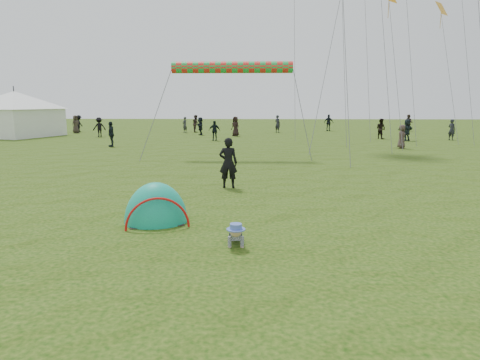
{
  "coord_description": "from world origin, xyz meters",
  "views": [
    {
      "loc": [
        -0.16,
        -9.49,
        3.09
      ],
      "look_at": [
        -0.58,
        1.95,
        1.0
      ],
      "focal_mm": 32.0,
      "sensor_mm": 36.0,
      "label": 1
    }
  ],
  "objects_px": {
    "crawling_toddler": "(236,233)",
    "event_marquee": "(16,112)",
    "popup_tent": "(156,222)",
    "standing_adult": "(228,163)"
  },
  "relations": [
    {
      "from": "standing_adult",
      "to": "event_marquee",
      "type": "xyz_separation_m",
      "value": [
        -20.74,
        22.99,
        1.26
      ]
    },
    {
      "from": "popup_tent",
      "to": "standing_adult",
      "type": "distance_m",
      "value": 4.99
    },
    {
      "from": "popup_tent",
      "to": "crawling_toddler",
      "type": "bearing_deg",
      "value": -55.4
    },
    {
      "from": "standing_adult",
      "to": "popup_tent",
      "type": "bearing_deg",
      "value": 73.65
    },
    {
      "from": "standing_adult",
      "to": "event_marquee",
      "type": "height_order",
      "value": "event_marquee"
    },
    {
      "from": "crawling_toddler",
      "to": "event_marquee",
      "type": "bearing_deg",
      "value": 122.67
    },
    {
      "from": "popup_tent",
      "to": "event_marquee",
      "type": "relative_size",
      "value": 0.33
    },
    {
      "from": "standing_adult",
      "to": "crawling_toddler",
      "type": "bearing_deg",
      "value": 97.67
    },
    {
      "from": "crawling_toddler",
      "to": "standing_adult",
      "type": "bearing_deg",
      "value": 91.82
    },
    {
      "from": "popup_tent",
      "to": "standing_adult",
      "type": "height_order",
      "value": "standing_adult"
    }
  ]
}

